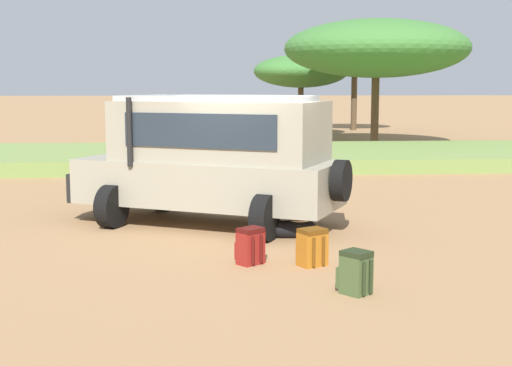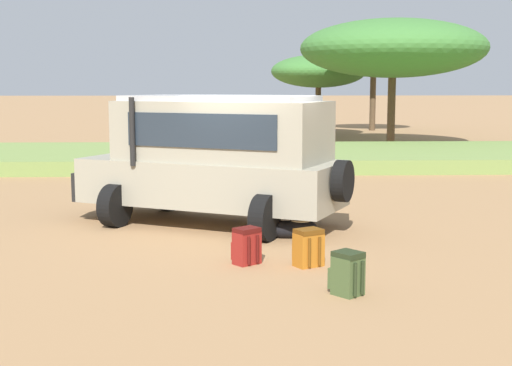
# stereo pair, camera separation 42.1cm
# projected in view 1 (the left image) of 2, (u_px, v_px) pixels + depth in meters

# --- Properties ---
(ground_plane) EXTENTS (320.00, 320.00, 0.00)m
(ground_plane) POSITION_uv_depth(u_px,v_px,m) (249.00, 229.00, 13.10)
(ground_plane) COLOR #9E754C
(grass_bank) EXTENTS (120.00, 7.00, 0.44)m
(grass_bank) POSITION_uv_depth(u_px,v_px,m) (228.00, 157.00, 24.12)
(grass_bank) COLOR olive
(grass_bank) RESTS_ON ground_plane
(safari_vehicle) EXTENTS (5.35, 3.92, 2.44)m
(safari_vehicle) POSITION_uv_depth(u_px,v_px,m) (213.00, 157.00, 13.37)
(safari_vehicle) COLOR gray
(safari_vehicle) RESTS_ON ground_plane
(backpack_beside_front_wheel) EXTENTS (0.48, 0.47, 0.55)m
(backpack_beside_front_wheel) POSITION_uv_depth(u_px,v_px,m) (312.00, 247.00, 10.45)
(backpack_beside_front_wheel) COLOR #B26619
(backpack_beside_front_wheel) RESTS_ON ground_plane
(backpack_cluster_center) EXTENTS (0.46, 0.48, 0.56)m
(backpack_cluster_center) POSITION_uv_depth(u_px,v_px,m) (355.00, 273.00, 9.04)
(backpack_cluster_center) COLOR #42562D
(backpack_cluster_center) RESTS_ON ground_plane
(backpack_near_rear_wheel) EXTENTS (0.46, 0.46, 0.55)m
(backpack_near_rear_wheel) POSITION_uv_depth(u_px,v_px,m) (250.00, 246.00, 10.54)
(backpack_near_rear_wheel) COLOR maroon
(backpack_near_rear_wheel) RESTS_ON ground_plane
(duffel_bag_low_black_case) EXTENTS (0.79, 0.35, 0.41)m
(duffel_bag_low_black_case) POSITION_uv_depth(u_px,v_px,m) (294.00, 229.00, 12.36)
(duffel_bag_low_black_case) COLOR black
(duffel_bag_low_black_case) RESTS_ON ground_plane
(acacia_tree_left_mid) EXTENTS (4.91, 5.24, 4.17)m
(acacia_tree_left_mid) POSITION_uv_depth(u_px,v_px,m) (301.00, 71.00, 36.85)
(acacia_tree_left_mid) COLOR brown
(acacia_tree_left_mid) RESTS_ON ground_plane
(acacia_tree_centre_back) EXTENTS (7.86, 7.92, 5.39)m
(acacia_tree_centre_back) POSITION_uv_depth(u_px,v_px,m) (376.00, 49.00, 30.32)
(acacia_tree_centre_back) COLOR brown
(acacia_tree_centre_back) RESTS_ON ground_plane
(acacia_tree_right_mid) EXTENTS (5.14, 5.12, 4.98)m
(acacia_tree_right_mid) POSITION_uv_depth(u_px,v_px,m) (355.00, 55.00, 40.97)
(acacia_tree_right_mid) COLOR brown
(acacia_tree_right_mid) RESTS_ON ground_plane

